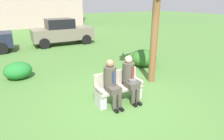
# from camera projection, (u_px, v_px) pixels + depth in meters

# --- Properties ---
(ground_plane) EXTENTS (80.00, 80.00, 0.00)m
(ground_plane) POSITION_uv_depth(u_px,v_px,m) (122.00, 103.00, 5.54)
(ground_plane) COLOR #4E7E39
(park_bench) EXTENTS (1.40, 0.44, 0.90)m
(park_bench) POSITION_uv_depth(u_px,v_px,m) (118.00, 88.00, 5.52)
(park_bench) COLOR #B7AD9E
(park_bench) RESTS_ON ground
(seated_man_left) EXTENTS (0.34, 0.72, 1.31)m
(seated_man_left) POSITION_uv_depth(u_px,v_px,m) (111.00, 81.00, 5.17)
(seated_man_left) COLOR #4C473D
(seated_man_left) RESTS_ON ground
(seated_man_right) EXTENTS (0.34, 0.72, 1.33)m
(seated_man_right) POSITION_uv_depth(u_px,v_px,m) (130.00, 77.00, 5.45)
(seated_man_right) COLOR #4C473D
(seated_man_right) RESTS_ON ground
(shrub_near_bench) EXTENTS (1.01, 0.92, 0.63)m
(shrub_near_bench) POSITION_uv_depth(u_px,v_px,m) (18.00, 70.00, 7.18)
(shrub_near_bench) COLOR #247930
(shrub_near_bench) RESTS_ON ground
(shrub_mid_lawn) EXTENTS (1.19, 1.09, 0.74)m
(shrub_mid_lawn) POSITION_uv_depth(u_px,v_px,m) (144.00, 58.00, 8.57)
(shrub_mid_lawn) COLOR #316827
(shrub_mid_lawn) RESTS_ON ground
(parked_car_far) EXTENTS (3.93, 1.77, 1.68)m
(parked_car_far) POSITION_uv_depth(u_px,v_px,m) (62.00, 32.00, 12.74)
(parked_car_far) COLOR slate
(parked_car_far) RESTS_ON ground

